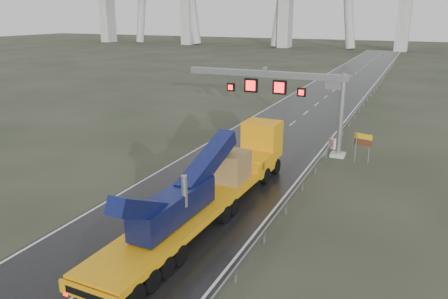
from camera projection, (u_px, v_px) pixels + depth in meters
The scene contains 7 objects.
ground at pixel (159, 230), 25.22m from camera, with size 400.00×400.00×0.00m, color #272C1F.
road at pixel (317, 104), 59.98m from camera, with size 11.00×200.00×0.02m, color black.
guardrail at pixel (351, 119), 48.68m from camera, with size 0.20×140.00×1.40m, color gray, non-canonical shape.
sign_gantry at pixel (287, 89), 38.35m from camera, with size 14.90×1.20×7.42m.
heavy_haul_truck at pixel (220, 178), 27.88m from camera, with size 3.60×20.66×4.83m.
exit_sign_pair at pixel (363, 142), 35.90m from camera, with size 1.46×0.48×2.57m.
striped_barrier at pixel (332, 144), 40.08m from camera, with size 0.59×0.32×1.00m, color red.
Camera 1 is at (12.82, -19.10, 11.94)m, focal length 35.00 mm.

